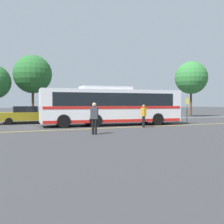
% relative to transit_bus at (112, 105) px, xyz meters
% --- Properties ---
extents(ground_plane, '(220.00, 220.00, 0.00)m').
position_rel_transit_bus_xyz_m(ground_plane, '(0.44, -0.12, -1.67)').
color(ground_plane, '#38383A').
extents(lane_strip_0, '(31.59, 0.20, 0.01)m').
position_rel_transit_bus_xyz_m(lane_strip_0, '(0.01, -2.20, -1.67)').
color(lane_strip_0, gold).
rests_on(lane_strip_0, ground_plane).
extents(curb_strip, '(39.59, 0.36, 0.15)m').
position_rel_transit_bus_xyz_m(curb_strip, '(0.01, 5.98, -1.60)').
color(curb_strip, '#99999E').
rests_on(curb_strip, ground_plane).
extents(transit_bus, '(12.06, 3.57, 3.19)m').
position_rel_transit_bus_xyz_m(transit_bus, '(0.00, 0.00, 0.00)').
color(transit_bus, silver).
rests_on(transit_bus, ground_plane).
extents(parked_car_1, '(4.90, 1.86, 1.57)m').
position_rel_transit_bus_xyz_m(parked_car_1, '(-6.37, 4.75, -0.89)').
color(parked_car_1, olive).
rests_on(parked_car_1, ground_plane).
extents(pedestrian_0, '(0.24, 0.43, 1.72)m').
position_rel_transit_bus_xyz_m(pedestrian_0, '(1.46, -2.68, -0.69)').
color(pedestrian_0, black).
rests_on(pedestrian_0, ground_plane).
extents(pedestrian_1, '(0.47, 0.42, 1.85)m').
position_rel_transit_bus_xyz_m(pedestrian_1, '(-3.57, -5.66, -0.60)').
color(pedestrian_1, black).
rests_on(pedestrian_1, ground_plane).
extents(bus_stop_sign, '(0.07, 0.40, 2.35)m').
position_rel_transit_bus_xyz_m(bus_stop_sign, '(6.88, -1.10, -0.18)').
color(bus_stop_sign, '#59595E').
rests_on(bus_stop_sign, ground_plane).
extents(tree_1, '(4.40, 4.40, 7.55)m').
position_rel_transit_bus_xyz_m(tree_1, '(15.47, 8.52, 3.66)').
color(tree_1, '#513823').
rests_on(tree_1, ground_plane).
extents(tree_2, '(4.30, 4.30, 7.28)m').
position_rel_transit_bus_xyz_m(tree_2, '(-5.06, 10.82, 3.45)').
color(tree_2, '#513823').
rests_on(tree_2, ground_plane).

